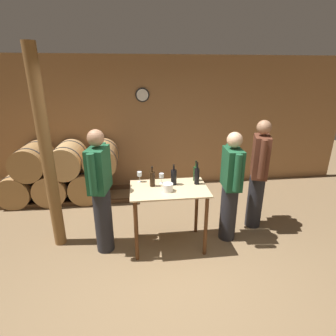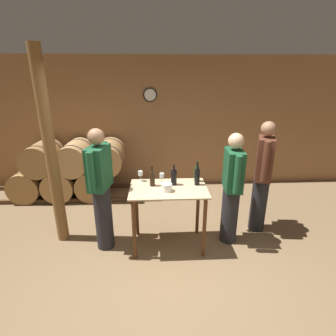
# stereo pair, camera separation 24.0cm
# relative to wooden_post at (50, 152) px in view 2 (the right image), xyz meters

# --- Properties ---
(ground_plane) EXTENTS (14.00, 14.00, 0.00)m
(ground_plane) POSITION_rel_wooden_post_xyz_m (1.55, -0.92, -1.35)
(ground_plane) COLOR brown
(back_wall) EXTENTS (8.40, 0.08, 2.70)m
(back_wall) POSITION_rel_wooden_post_xyz_m (1.55, 2.04, 0.00)
(back_wall) COLOR #996B42
(back_wall) RESTS_ON ground_plane
(barrel_rack) EXTENTS (3.91, 0.82, 1.13)m
(barrel_rack) POSITION_rel_wooden_post_xyz_m (-0.30, 1.50, -0.80)
(barrel_rack) COLOR #4C331E
(barrel_rack) RESTS_ON ground_plane
(tasting_table) EXTENTS (1.04, 0.67, 0.90)m
(tasting_table) POSITION_rel_wooden_post_xyz_m (1.57, -0.24, -0.64)
(tasting_table) COLOR #D1B284
(tasting_table) RESTS_ON ground_plane
(wooden_post) EXTENTS (0.16, 0.16, 2.70)m
(wooden_post) POSITION_rel_wooden_post_xyz_m (0.00, 0.00, 0.00)
(wooden_post) COLOR brown
(wooden_post) RESTS_ON ground_plane
(wine_bottle_far_left) EXTENTS (0.07, 0.07, 0.28)m
(wine_bottle_far_left) POSITION_rel_wooden_post_xyz_m (1.36, -0.14, -0.34)
(wine_bottle_far_left) COLOR black
(wine_bottle_far_left) RESTS_ON tasting_table
(wine_bottle_left) EXTENTS (0.08, 0.08, 0.29)m
(wine_bottle_left) POSITION_rel_wooden_post_xyz_m (1.65, -0.13, -0.34)
(wine_bottle_left) COLOR black
(wine_bottle_left) RESTS_ON tasting_table
(wine_bottle_center) EXTENTS (0.07, 0.07, 0.32)m
(wine_bottle_center) POSITION_rel_wooden_post_xyz_m (1.97, -0.14, -0.33)
(wine_bottle_center) COLOR black
(wine_bottle_center) RESTS_ON tasting_table
(wine_bottle_right) EXTENTS (0.07, 0.07, 0.30)m
(wine_bottle_right) POSITION_rel_wooden_post_xyz_m (1.99, -0.02, -0.34)
(wine_bottle_right) COLOR #193819
(wine_bottle_right) RESTS_ON tasting_table
(wine_glass_near_left) EXTENTS (0.06, 0.06, 0.15)m
(wine_glass_near_left) POSITION_rel_wooden_post_xyz_m (1.19, 0.03, -0.34)
(wine_glass_near_left) COLOR silver
(wine_glass_near_left) RESTS_ON tasting_table
(wine_glass_near_center) EXTENTS (0.07, 0.07, 0.15)m
(wine_glass_near_center) POSITION_rel_wooden_post_xyz_m (1.49, -0.06, -0.34)
(wine_glass_near_center) COLOR silver
(wine_glass_near_center) RESTS_ON tasting_table
(ice_bucket) EXTENTS (0.14, 0.14, 0.10)m
(ice_bucket) POSITION_rel_wooden_post_xyz_m (1.55, -0.33, -0.40)
(ice_bucket) COLOR white
(ice_bucket) RESTS_ON tasting_table
(person_host) EXTENTS (0.25, 0.59, 1.62)m
(person_host) POSITION_rel_wooden_post_xyz_m (2.46, -0.17, -0.49)
(person_host) COLOR #232328
(person_host) RESTS_ON ground_plane
(person_visitor_with_scarf) EXTENTS (0.29, 0.58, 1.71)m
(person_visitor_with_scarf) POSITION_rel_wooden_post_xyz_m (0.68, -0.23, -0.44)
(person_visitor_with_scarf) COLOR #232328
(person_visitor_with_scarf) RESTS_ON ground_plane
(person_visitor_bearded) EXTENTS (0.34, 0.56, 1.72)m
(person_visitor_bearded) POSITION_rel_wooden_post_xyz_m (3.00, 0.11, -0.44)
(person_visitor_bearded) COLOR #232328
(person_visitor_bearded) RESTS_ON ground_plane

